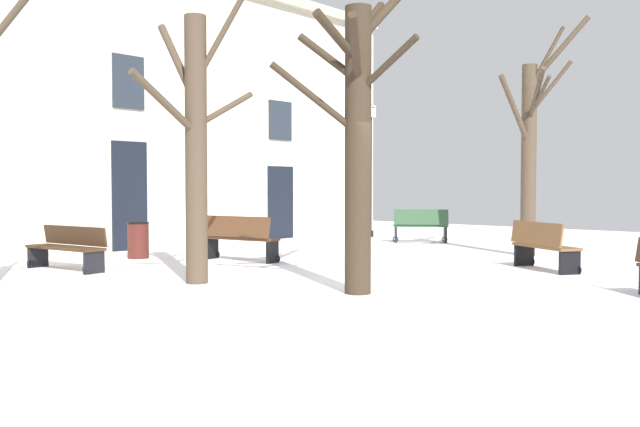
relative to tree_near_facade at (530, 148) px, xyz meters
name	(u,v)px	position (x,y,z in m)	size (l,w,h in m)	color
ground_plane	(397,285)	(-5.67, -0.45, -2.46)	(31.89, 31.89, 0.00)	white
building_facade	(115,97)	(-5.67, 8.12, 1.33)	(19.93, 0.60, 7.46)	beige
tree_near_facade	(530,148)	(0.00, 0.00, 0.00)	(1.76, 1.36, 5.33)	#4C3D2D
tree_foreground	(195,141)	(-7.72, 2.07, -0.15)	(2.70, 1.67, 4.61)	#4C3D2D
tree_left_of_center	(358,132)	(-6.74, -0.54, -0.08)	(2.52, 1.88, 4.98)	#382B1E
streetlamp	(370,156)	(2.15, 6.33, 0.09)	(0.30, 0.30, 4.19)	black
litter_bin	(138,240)	(-6.30, 6.11, -2.05)	(0.48, 0.48, 0.80)	#4C1E19
bench_back_to_back_left	(421,226)	(1.41, 3.91, -1.97)	(1.32, 1.48, 0.95)	#2D4C33
bench_near_center_tree	(67,247)	(-8.34, 5.26, -2.02)	(0.76, 1.94, 0.83)	#3D2819
bench_back_to_back_right	(543,246)	(-2.24, -1.33, -2.00)	(1.20, 1.57, 0.92)	brown
bench_near_lamp	(239,237)	(-5.15, 4.04, -1.95)	(0.77, 1.83, 0.96)	#51331E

